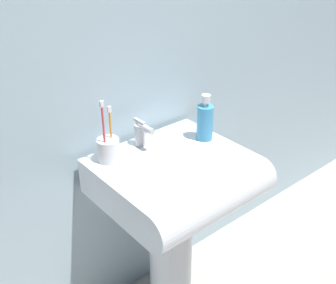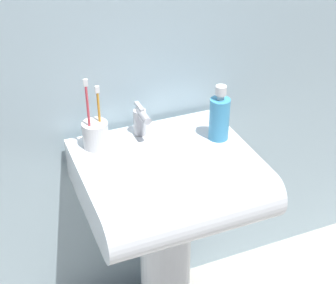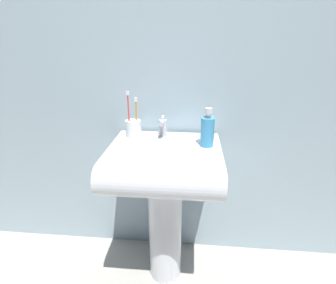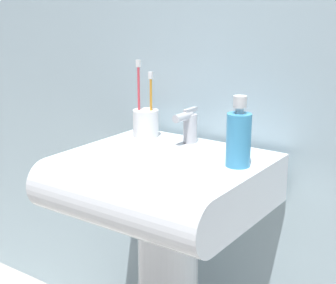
% 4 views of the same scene
% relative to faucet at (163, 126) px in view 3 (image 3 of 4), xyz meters
% --- Properties ---
extents(ground_plane, '(6.00, 6.00, 0.00)m').
position_rel_faucet_xyz_m(ground_plane, '(0.02, -0.13, -0.78)').
color(ground_plane, '#ADA89E').
rests_on(ground_plane, ground).
extents(wall_back, '(5.00, 0.05, 2.40)m').
position_rel_faucet_xyz_m(wall_back, '(0.02, 0.11, 0.42)').
color(wall_back, '#9EB7C1').
rests_on(wall_back, ground).
extents(sink_pedestal, '(0.16, 0.16, 0.61)m').
position_rel_faucet_xyz_m(sink_pedestal, '(0.02, -0.13, -0.48)').
color(sink_pedestal, white).
rests_on(sink_pedestal, ground).
extents(sink_basin, '(0.49, 0.45, 0.13)m').
position_rel_faucet_xyz_m(sink_basin, '(0.02, -0.18, -0.11)').
color(sink_basin, white).
rests_on(sink_basin, sink_pedestal).
extents(faucet, '(0.04, 0.10, 0.10)m').
position_rel_faucet_xyz_m(faucet, '(0.00, 0.00, 0.00)').
color(faucet, '#B7B7BC').
rests_on(faucet, sink_basin).
extents(toothbrush_cup, '(0.07, 0.07, 0.22)m').
position_rel_faucet_xyz_m(toothbrush_cup, '(-0.14, -0.01, -0.01)').
color(toothbrush_cup, white).
rests_on(toothbrush_cup, sink_basin).
extents(soap_bottle, '(0.06, 0.06, 0.17)m').
position_rel_faucet_xyz_m(soap_bottle, '(0.21, -0.10, 0.02)').
color(soap_bottle, '#3F99CC').
rests_on(soap_bottle, sink_basin).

